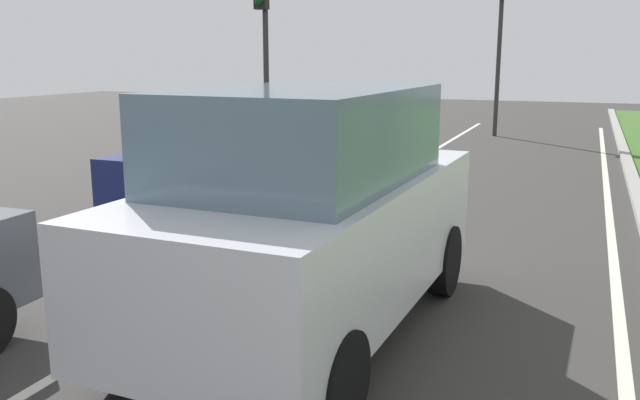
{
  "coord_description": "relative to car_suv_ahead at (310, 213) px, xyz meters",
  "views": [
    {
      "loc": [
        3.16,
        3.9,
        2.55
      ],
      "look_at": [
        0.84,
        9.71,
        1.2
      ],
      "focal_mm": 37.65,
      "sensor_mm": 36.0,
      "label": 1
    }
  ],
  "objects": [
    {
      "name": "ground_plane",
      "position": [
        -0.9,
        4.68,
        -1.17
      ],
      "size": [
        60.0,
        60.0,
        0.0
      ],
      "primitive_type": "plane",
      "color": "#383533"
    },
    {
      "name": "lane_line_center",
      "position": [
        -1.6,
        4.68,
        -1.16
      ],
      "size": [
        0.12,
        32.0,
        0.01
      ],
      "primitive_type": "cube",
      "color": "silver",
      "rests_on": "ground"
    },
    {
      "name": "lane_line_right_edge",
      "position": [
        2.7,
        4.68,
        -1.16
      ],
      "size": [
        0.12,
        32.0,
        0.01
      ],
      "primitive_type": "cube",
      "color": "silver",
      "rests_on": "ground"
    },
    {
      "name": "car_suv_ahead",
      "position": [
        0.0,
        0.0,
        0.0
      ],
      "size": [
        2.1,
        4.56,
        2.28
      ],
      "rotation": [
        0.0,
        0.0,
        -0.03
      ],
      "color": "silver",
      "rests_on": "ground"
    },
    {
      "name": "car_hatchback_far",
      "position": [
        -3.5,
        3.95,
        -0.28
      ],
      "size": [
        1.73,
        3.7,
        1.78
      ],
      "rotation": [
        0.0,
        0.0,
        0.0
      ],
      "color": "navy",
      "rests_on": "ground"
    },
    {
      "name": "traffic_light_overhead_left",
      "position": [
        -5.43,
        10.02,
        2.08
      ],
      "size": [
        0.32,
        0.5,
        4.78
      ],
      "color": "#2D2D2D",
      "rests_on": "ground"
    },
    {
      "name": "traffic_light_far_median",
      "position": [
        -0.52,
        16.64,
        2.46
      ],
      "size": [
        0.32,
        0.5,
        5.27
      ],
      "color": "#2D2D2D",
      "rests_on": "ground"
    }
  ]
}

